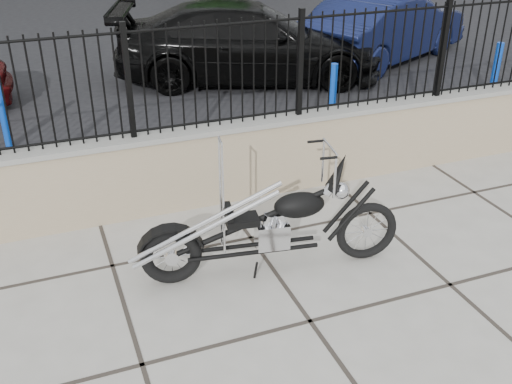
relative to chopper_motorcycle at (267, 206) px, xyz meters
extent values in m
plane|color=#99968E|center=(0.06, -0.87, -0.74)|extent=(90.00, 90.00, 0.00)
plane|color=black|center=(0.06, 11.63, -0.74)|extent=(30.00, 30.00, 0.00)
cube|color=gray|center=(0.06, 1.63, -0.26)|extent=(14.00, 0.36, 0.96)
cube|color=black|center=(0.06, 1.63, 0.82)|extent=(14.00, 0.08, 1.20)
imported|color=black|center=(2.10, 6.16, 0.00)|extent=(5.46, 3.52, 1.47)
imported|color=#10173C|center=(5.31, 6.44, -0.02)|extent=(4.62, 3.30, 1.45)
cylinder|color=blue|center=(-2.35, 4.25, -0.25)|extent=(0.13, 0.13, 0.99)
cylinder|color=#0E20DB|center=(2.53, 3.48, -0.26)|extent=(0.13, 0.13, 0.96)
cylinder|color=blue|center=(5.69, 3.44, -0.23)|extent=(0.15, 0.15, 1.03)
camera|label=1|loc=(-1.89, -4.59, 2.73)|focal=42.00mm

